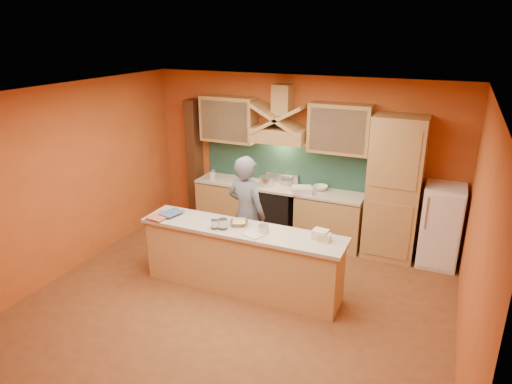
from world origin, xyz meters
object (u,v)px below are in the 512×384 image
at_px(fridge, 441,226).
at_px(kitchen_scale, 264,230).
at_px(mixing_bowl, 239,223).
at_px(person, 246,214).
at_px(stove, 277,211).

height_order(fridge, kitchen_scale, fridge).
xyz_separation_m(fridge, mixing_bowl, (-2.58, -1.81, 0.33)).
distance_m(fridge, mixing_bowl, 3.17).
height_order(fridge, person, person).
bearing_deg(fridge, person, -154.15).
height_order(stove, person, person).
bearing_deg(mixing_bowl, kitchen_scale, -14.45).
distance_m(stove, mixing_bowl, 1.89).
height_order(person, kitchen_scale, person).
distance_m(stove, fridge, 2.71).
bearing_deg(kitchen_scale, fridge, 44.44).
bearing_deg(person, stove, -76.41).
relative_size(person, kitchen_scale, 16.07).
xyz_separation_m(stove, mixing_bowl, (0.12, -1.81, 0.53)).
distance_m(person, mixing_bowl, 0.52).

